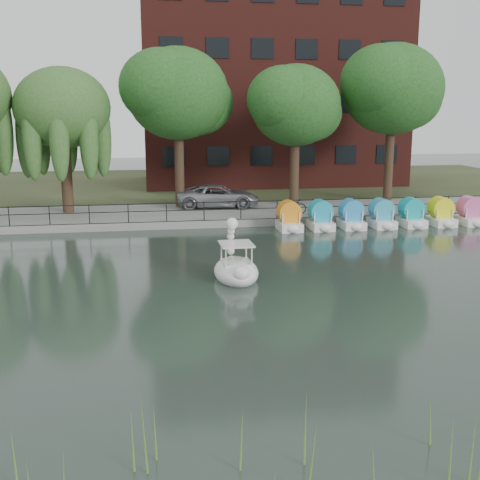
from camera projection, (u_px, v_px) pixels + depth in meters
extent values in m
plane|color=#384841|center=(244.00, 306.00, 19.58)|extent=(120.00, 120.00, 0.00)
cube|color=gray|center=(200.00, 215.00, 34.97)|extent=(40.00, 6.00, 0.40)
cube|color=gray|center=(205.00, 224.00, 32.13)|extent=(40.00, 0.25, 0.40)
cube|color=#47512D|center=(184.00, 185.00, 48.48)|extent=(60.00, 22.00, 0.36)
cylinder|color=black|center=(204.00, 202.00, 32.07)|extent=(32.00, 0.04, 0.04)
cylinder|color=black|center=(204.00, 210.00, 32.16)|extent=(32.00, 0.04, 0.04)
cylinder|color=black|center=(204.00, 211.00, 32.17)|extent=(0.05, 0.05, 1.00)
cube|color=#4C1E16|center=(270.00, 68.00, 47.55)|extent=(20.00, 10.00, 18.00)
cylinder|color=#473323|center=(67.00, 179.00, 34.35)|extent=(0.60, 0.60, 3.80)
ellipsoid|color=#4F7A37|center=(62.00, 108.00, 33.48)|extent=(5.32, 5.32, 4.52)
cylinder|color=#473323|center=(179.00, 169.00, 36.22)|extent=(0.60, 0.60, 4.50)
ellipsoid|color=#31702A|center=(178.00, 94.00, 35.26)|extent=(6.00, 6.00, 5.10)
cylinder|color=#473323|center=(294.00, 172.00, 36.85)|extent=(0.60, 0.60, 4.05)
ellipsoid|color=#31702A|center=(296.00, 105.00, 35.98)|extent=(5.40, 5.40, 4.59)
cylinder|color=#473323|center=(389.00, 164.00, 38.72)|extent=(0.60, 0.60, 4.72)
ellipsoid|color=#31702A|center=(393.00, 89.00, 37.71)|extent=(6.30, 6.30, 5.36)
imported|color=gray|center=(218.00, 194.00, 36.18)|extent=(3.06, 5.87, 1.58)
imported|color=gray|center=(291.00, 205.00, 34.20)|extent=(1.15, 1.82, 1.00)
ellipsoid|color=white|center=(236.00, 272.00, 22.51)|extent=(1.70, 2.64, 0.58)
cube|color=white|center=(237.00, 265.00, 22.36)|extent=(1.09, 1.18, 0.29)
cube|color=white|center=(236.00, 244.00, 22.23)|extent=(1.24, 1.33, 0.06)
ellipsoid|color=white|center=(242.00, 274.00, 21.40)|extent=(0.62, 0.49, 0.54)
sphere|color=white|center=(232.00, 224.00, 22.98)|extent=(0.46, 0.46, 0.46)
cone|color=black|center=(231.00, 223.00, 23.28)|extent=(0.20, 0.25, 0.19)
cylinder|color=yellow|center=(231.00, 223.00, 23.15)|extent=(0.25, 0.10, 0.25)
cube|color=white|center=(289.00, 226.00, 31.55)|extent=(1.15, 1.70, 0.44)
cylinder|color=orange|center=(289.00, 212.00, 31.49)|extent=(0.90, 1.20, 0.90)
cube|color=white|center=(321.00, 225.00, 31.80)|extent=(1.15, 1.70, 0.44)
cylinder|color=#1D9EC1|center=(320.00, 211.00, 31.74)|extent=(0.90, 1.20, 0.90)
cube|color=white|center=(351.00, 224.00, 32.06)|extent=(1.15, 1.70, 0.44)
cylinder|color=#2E8FD0|center=(351.00, 210.00, 32.00)|extent=(0.90, 1.20, 0.90)
cube|color=white|center=(382.00, 223.00, 32.32)|extent=(1.15, 1.70, 0.44)
cylinder|color=#359DBA|center=(382.00, 209.00, 32.26)|extent=(0.90, 1.20, 0.90)
cube|color=white|center=(411.00, 222.00, 32.58)|extent=(1.15, 1.70, 0.44)
cylinder|color=#14A2A8|center=(411.00, 209.00, 32.52)|extent=(0.90, 1.20, 0.90)
cube|color=white|center=(441.00, 221.00, 32.83)|extent=(1.15, 1.70, 0.44)
cylinder|color=yellow|center=(441.00, 208.00, 32.77)|extent=(0.90, 1.20, 0.90)
cube|color=white|center=(470.00, 220.00, 33.09)|extent=(1.15, 1.70, 0.44)
cylinder|color=#DA5C9F|center=(470.00, 207.00, 33.03)|extent=(0.90, 1.20, 0.90)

